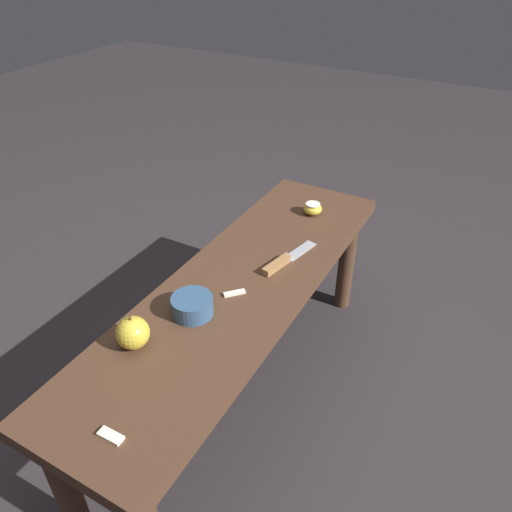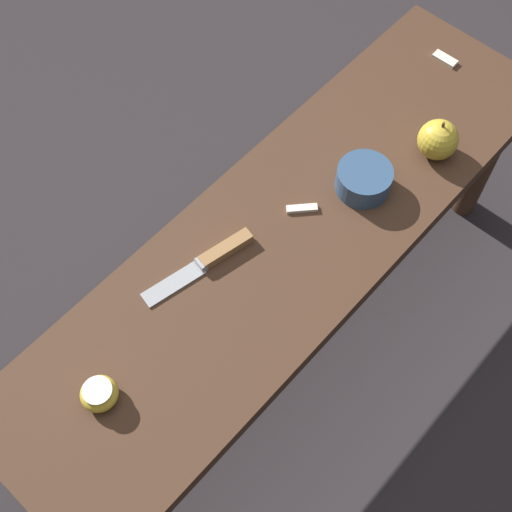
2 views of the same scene
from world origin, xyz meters
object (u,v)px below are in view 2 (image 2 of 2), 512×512
at_px(apple_whole, 438,140).
at_px(bowl, 364,179).
at_px(knife, 213,257).
at_px(apple_cut, 99,394).
at_px(wooden_bench, 289,251).

height_order(apple_whole, bowl, apple_whole).
bearing_deg(apple_whole, knife, 161.64).
height_order(knife, apple_cut, apple_cut).
relative_size(wooden_bench, bowl, 12.13).
bearing_deg(wooden_bench, bowl, -11.95).
relative_size(apple_whole, apple_cut, 1.43).
bearing_deg(bowl, apple_whole, -18.53).
xyz_separation_m(apple_whole, bowl, (-0.16, 0.05, -0.01)).
bearing_deg(wooden_bench, apple_whole, -15.21).
height_order(apple_whole, apple_cut, apple_whole).
xyz_separation_m(apple_cut, bowl, (0.61, -0.06, 0.00)).
xyz_separation_m(wooden_bench, bowl, (0.17, -0.04, 0.10)).
relative_size(knife, apple_whole, 2.54).
distance_m(apple_whole, apple_cut, 0.78).
bearing_deg(apple_cut, wooden_bench, -2.93).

